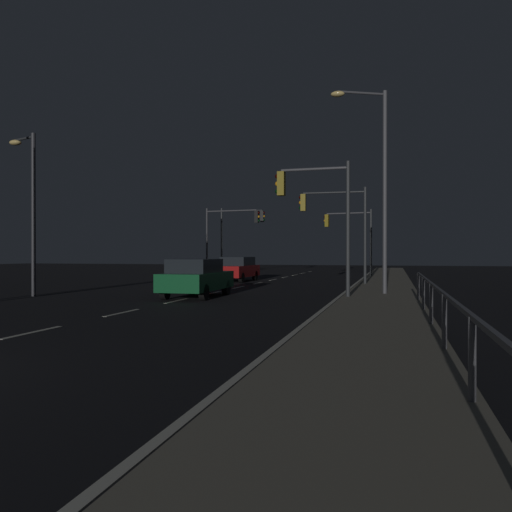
{
  "coord_description": "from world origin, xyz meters",
  "views": [
    {
      "loc": [
        7.93,
        -4.91,
        1.8
      ],
      "look_at": [
        -1.93,
        31.72,
        1.61
      ],
      "focal_mm": 36.01,
      "sensor_mm": 36.0,
      "label": 1
    }
  ],
  "objects_px": {
    "car_oncoming": "(237,269)",
    "traffic_light_far_right": "(230,227)",
    "traffic_light_overhead_east": "(336,216)",
    "traffic_light_mid_left": "(240,228)",
    "car": "(197,277)",
    "street_lamp_mid_block": "(30,199)",
    "street_lamp_median": "(377,173)",
    "traffic_light_near_right": "(316,203)",
    "traffic_light_mid_right": "(349,229)"
  },
  "relations": [
    {
      "from": "car_oncoming",
      "to": "traffic_light_mid_right",
      "type": "relative_size",
      "value": 0.9
    },
    {
      "from": "car",
      "to": "street_lamp_mid_block",
      "type": "bearing_deg",
      "value": -169.83
    },
    {
      "from": "car_oncoming",
      "to": "traffic_light_near_right",
      "type": "distance_m",
      "value": 13.68
    },
    {
      "from": "traffic_light_overhead_east",
      "to": "street_lamp_median",
      "type": "distance_m",
      "value": 7.46
    },
    {
      "from": "traffic_light_far_right",
      "to": "street_lamp_mid_block",
      "type": "distance_m",
      "value": 20.56
    },
    {
      "from": "traffic_light_overhead_east",
      "to": "traffic_light_mid_left",
      "type": "bearing_deg",
      "value": 125.07
    },
    {
      "from": "traffic_light_far_right",
      "to": "street_lamp_median",
      "type": "xyz_separation_m",
      "value": [
        11.95,
        -17.13,
        1.27
      ]
    },
    {
      "from": "street_lamp_median",
      "to": "traffic_light_mid_right",
      "type": "bearing_deg",
      "value": 98.34
    },
    {
      "from": "traffic_light_overhead_east",
      "to": "traffic_light_mid_right",
      "type": "relative_size",
      "value": 1.07
    },
    {
      "from": "car",
      "to": "traffic_light_near_right",
      "type": "distance_m",
      "value": 5.7
    },
    {
      "from": "traffic_light_mid_left",
      "to": "traffic_light_mid_right",
      "type": "relative_size",
      "value": 1.16
    },
    {
      "from": "car_oncoming",
      "to": "traffic_light_near_right",
      "type": "relative_size",
      "value": 0.85
    },
    {
      "from": "traffic_light_overhead_east",
      "to": "traffic_light_near_right",
      "type": "relative_size",
      "value": 1.02
    },
    {
      "from": "car",
      "to": "traffic_light_near_right",
      "type": "relative_size",
      "value": 0.85
    },
    {
      "from": "traffic_light_overhead_east",
      "to": "traffic_light_near_right",
      "type": "height_order",
      "value": "traffic_light_overhead_east"
    },
    {
      "from": "car",
      "to": "street_lamp_median",
      "type": "xyz_separation_m",
      "value": [
        7.13,
        2.05,
        4.31
      ]
    },
    {
      "from": "street_lamp_median",
      "to": "street_lamp_mid_block",
      "type": "height_order",
      "value": "street_lamp_median"
    },
    {
      "from": "car",
      "to": "traffic_light_far_right",
      "type": "distance_m",
      "value": 20.01
    },
    {
      "from": "traffic_light_mid_right",
      "to": "car",
      "type": "bearing_deg",
      "value": -103.16
    },
    {
      "from": "car",
      "to": "traffic_light_overhead_east",
      "type": "bearing_deg",
      "value": 62.41
    },
    {
      "from": "traffic_light_mid_right",
      "to": "street_lamp_median",
      "type": "relative_size",
      "value": 0.59
    },
    {
      "from": "traffic_light_overhead_east",
      "to": "street_lamp_median",
      "type": "height_order",
      "value": "street_lamp_median"
    },
    {
      "from": "traffic_light_mid_right",
      "to": "traffic_light_mid_left",
      "type": "bearing_deg",
      "value": 160.39
    },
    {
      "from": "traffic_light_overhead_east",
      "to": "traffic_light_far_right",
      "type": "distance_m",
      "value": 13.94
    },
    {
      "from": "car_oncoming",
      "to": "street_lamp_median",
      "type": "relative_size",
      "value": 0.53
    },
    {
      "from": "traffic_light_mid_left",
      "to": "street_lamp_mid_block",
      "type": "height_order",
      "value": "street_lamp_mid_block"
    },
    {
      "from": "car_oncoming",
      "to": "traffic_light_near_right",
      "type": "height_order",
      "value": "traffic_light_near_right"
    },
    {
      "from": "traffic_light_mid_left",
      "to": "street_lamp_mid_block",
      "type": "distance_m",
      "value": 24.33
    },
    {
      "from": "car_oncoming",
      "to": "traffic_light_far_right",
      "type": "bearing_deg",
      "value": 111.49
    },
    {
      "from": "car",
      "to": "traffic_light_near_right",
      "type": "height_order",
      "value": "traffic_light_near_right"
    },
    {
      "from": "car_oncoming",
      "to": "traffic_light_mid_left",
      "type": "height_order",
      "value": "traffic_light_mid_left"
    },
    {
      "from": "car",
      "to": "car_oncoming",
      "type": "relative_size",
      "value": 0.99
    },
    {
      "from": "traffic_light_far_right",
      "to": "traffic_light_mid_right",
      "type": "height_order",
      "value": "traffic_light_far_right"
    },
    {
      "from": "traffic_light_mid_left",
      "to": "traffic_light_near_right",
      "type": "distance_m",
      "value": 24.78
    },
    {
      "from": "car_oncoming",
      "to": "traffic_light_mid_right",
      "type": "distance_m",
      "value": 10.46
    },
    {
      "from": "car",
      "to": "traffic_light_far_right",
      "type": "relative_size",
      "value": 0.81
    },
    {
      "from": "car",
      "to": "traffic_light_overhead_east",
      "type": "xyz_separation_m",
      "value": [
        4.7,
        8.99,
        3.04
      ]
    },
    {
      "from": "traffic_light_mid_left",
      "to": "street_lamp_median",
      "type": "relative_size",
      "value": 0.69
    },
    {
      "from": "traffic_light_overhead_east",
      "to": "traffic_light_near_right",
      "type": "xyz_separation_m",
      "value": [
        0.17,
        -8.65,
        -0.1
      ]
    },
    {
      "from": "traffic_light_near_right",
      "to": "street_lamp_mid_block",
      "type": "bearing_deg",
      "value": -172.35
    },
    {
      "from": "traffic_light_far_right",
      "to": "traffic_light_mid_right",
      "type": "bearing_deg",
      "value": 2.24
    },
    {
      "from": "traffic_light_overhead_east",
      "to": "traffic_light_near_right",
      "type": "bearing_deg",
      "value": -88.87
    },
    {
      "from": "car_oncoming",
      "to": "street_lamp_median",
      "type": "height_order",
      "value": "street_lamp_median"
    },
    {
      "from": "car_oncoming",
      "to": "traffic_light_near_right",
      "type": "xyz_separation_m",
      "value": [
        6.8,
        -11.5,
        2.94
      ]
    },
    {
      "from": "traffic_light_far_right",
      "to": "traffic_light_mid_left",
      "type": "bearing_deg",
      "value": 94.78
    },
    {
      "from": "car_oncoming",
      "to": "street_lamp_mid_block",
      "type": "xyz_separation_m",
      "value": [
        -5.08,
        -13.09,
        3.29
      ]
    },
    {
      "from": "traffic_light_overhead_east",
      "to": "street_lamp_mid_block",
      "type": "distance_m",
      "value": 15.56
    },
    {
      "from": "traffic_light_mid_right",
      "to": "street_lamp_mid_block",
      "type": "bearing_deg",
      "value": -119.11
    },
    {
      "from": "traffic_light_near_right",
      "to": "traffic_light_mid_right",
      "type": "height_order",
      "value": "traffic_light_near_right"
    },
    {
      "from": "car_oncoming",
      "to": "traffic_light_overhead_east",
      "type": "height_order",
      "value": "traffic_light_overhead_east"
    }
  ]
}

